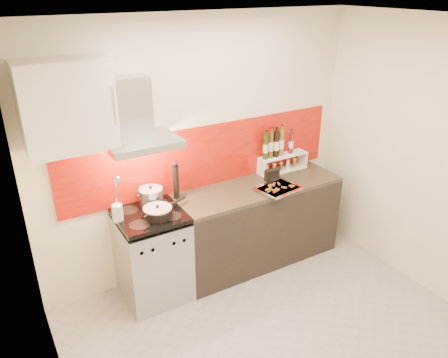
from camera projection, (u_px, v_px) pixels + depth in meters
floor at (279, 338)px, 3.80m from camera, size 3.40×3.40×0.00m
ceiling at (301, 22)px, 2.72m from camera, size 3.40×2.80×0.02m
back_wall at (201, 149)px, 4.36m from camera, size 3.40×0.02×2.60m
left_wall at (50, 278)px, 2.48m from camera, size 0.02×2.80×2.60m
right_wall at (434, 163)px, 4.04m from camera, size 0.02×2.80×2.60m
backsplash at (206, 156)px, 4.40m from camera, size 3.00×0.02×0.64m
range_stove at (153, 257)px, 4.15m from camera, size 0.60×0.60×0.91m
counter at (257, 223)px, 4.70m from camera, size 1.80×0.60×0.90m
range_hood at (136, 121)px, 3.72m from camera, size 0.62×0.50×0.61m
upper_cabinet at (67, 106)px, 3.38m from camera, size 0.70×0.35×0.72m
stock_pot at (151, 196)px, 4.08m from camera, size 0.23×0.23×0.19m
saute_pan at (158, 212)px, 3.89m from camera, size 0.47×0.29×0.12m
utensil_jar at (117, 208)px, 3.80m from camera, size 0.10×0.14×0.45m
pepper_mill at (176, 181)px, 4.18m from camera, size 0.06×0.06×0.38m
step_shelf at (279, 154)px, 4.77m from camera, size 0.59×0.16×0.48m
caddy_box at (272, 175)px, 4.61m from camera, size 0.16×0.08×0.13m
baking_tray at (278, 188)px, 4.42m from camera, size 0.47×0.39×0.03m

